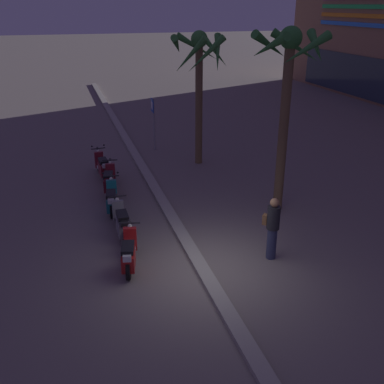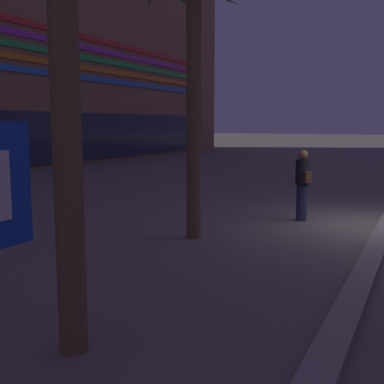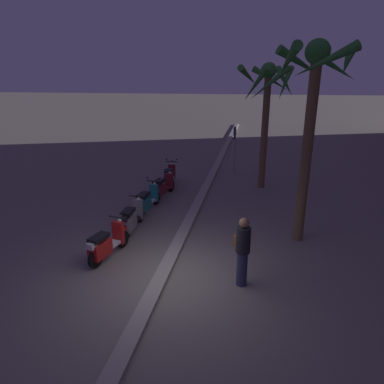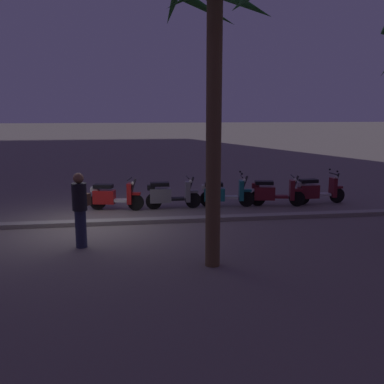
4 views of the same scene
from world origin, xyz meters
name	(u,v)px [view 4 (image 4 of 4)]	position (x,y,z in m)	size (l,w,h in m)	color
ground_plane	(87,226)	(0.00, 0.00, 0.00)	(200.00, 200.00, 0.00)	slate
curb_strip	(88,223)	(0.00, -0.14, 0.06)	(60.00, 0.36, 0.12)	gray
scooter_maroon_mid_front	(316,191)	(-7.47, -1.83, 0.46)	(1.84, 0.56, 1.17)	black
scooter_maroon_mid_rear	(273,193)	(-5.91, -1.75, 0.45)	(1.81, 0.68, 1.04)	black
scooter_teal_second_in_line	(223,193)	(-4.23, -1.88, 0.44)	(1.81, 0.61, 1.17)	black
scooter_grey_tail_end	(169,195)	(-2.43, -1.83, 0.46)	(1.81, 0.56, 1.04)	black
scooter_red_mid_centre	(112,196)	(-0.62, -1.90, 0.45)	(1.74, 0.70, 1.04)	black
palm_tree_by_mall_entrance	(215,43)	(-2.88, 3.46, 4.38)	(2.21, 2.26, 5.78)	brown
pedestrian_window_shopping	(80,208)	(-0.06, 1.83, 0.94)	(0.42, 0.43, 1.76)	#2D3351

